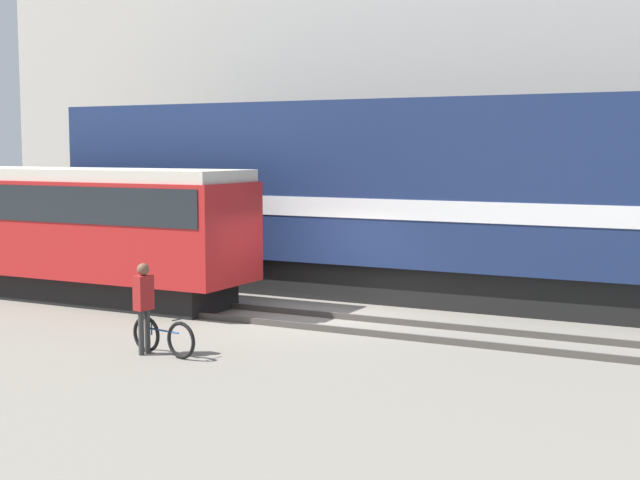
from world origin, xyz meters
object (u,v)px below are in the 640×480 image
Objects in this scene: streetcar at (82,225)px; person at (144,299)px; bicycle at (163,337)px; freight_locomotive at (408,197)px.

person is at bearing -38.20° from streetcar.
bicycle is 0.83m from person.
freight_locomotive is 8.57m from streetcar.
streetcar is 5.72× the size of bicycle.
bicycle is (5.76, -4.14, -1.61)m from streetcar.
freight_locomotive is at bearing 78.22° from bicycle.
freight_locomotive reaches higher than bicycle.
bicycle is (-1.72, -8.25, -2.35)m from freight_locomotive.
streetcar reaches higher than person.
bicycle is 0.93× the size of person.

